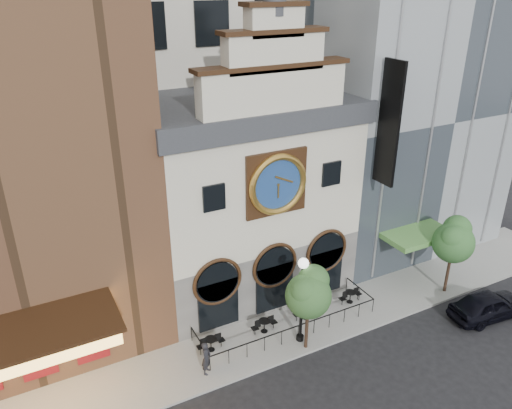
{
  "coord_description": "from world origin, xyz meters",
  "views": [
    {
      "loc": [
        -12.37,
        -17.35,
        18.66
      ],
      "look_at": [
        -0.12,
        6.0,
        6.49
      ],
      "focal_mm": 35.0,
      "sensor_mm": 36.0,
      "label": 1
    }
  ],
  "objects": [
    {
      "name": "clock_building",
      "position": [
        0.0,
        7.82,
        6.69
      ],
      "size": [
        12.6,
        8.78,
        18.65
      ],
      "color": "#605E5B",
      "rests_on": "ground"
    },
    {
      "name": "bistro_3",
      "position": [
        4.69,
        2.61,
        0.61
      ],
      "size": [
        1.58,
        0.68,
        0.9
      ],
      "color": "black",
      "rests_on": "sidewalk"
    },
    {
      "name": "sidewalk",
      "position": [
        0.0,
        2.5,
        0.07
      ],
      "size": [
        44.0,
        5.0,
        0.15
      ],
      "primitive_type": "cube",
      "color": "gray",
      "rests_on": "ground"
    },
    {
      "name": "tree_left",
      "position": [
        0.07,
        0.46,
        3.71
      ],
      "size": [
        2.52,
        2.43,
        4.86
      ],
      "color": "#382619",
      "rests_on": "sidewalk"
    },
    {
      "name": "pedestrian",
      "position": [
        -5.5,
        1.15,
        1.08
      ],
      "size": [
        0.78,
        0.8,
        1.86
      ],
      "primitive_type": "imported",
      "rotation": [
        0.0,
        0.0,
        0.86
      ],
      "color": "black",
      "rests_on": "sidewalk"
    },
    {
      "name": "bistro_1",
      "position": [
        -1.37,
        2.61,
        0.61
      ],
      "size": [
        1.58,
        0.68,
        0.9
      ],
      "color": "black",
      "rests_on": "sidewalk"
    },
    {
      "name": "lamppost",
      "position": [
        0.06,
        1.07,
        3.4
      ],
      "size": [
        1.6,
        0.96,
        5.25
      ],
      "rotation": [
        0.0,
        0.0,
        -0.38
      ],
      "color": "black",
      "rests_on": "sidewalk"
    },
    {
      "name": "cafe_railing",
      "position": [
        0.0,
        2.5,
        0.6
      ],
      "size": [
        10.6,
        2.6,
        0.9
      ],
      "primitive_type": null,
      "color": "black",
      "rests_on": "sidewalk"
    },
    {
      "name": "ground",
      "position": [
        0.0,
        0.0,
        0.0
      ],
      "size": [
        120.0,
        120.0,
        0.0
      ],
      "primitive_type": "plane",
      "color": "black",
      "rests_on": "ground"
    },
    {
      "name": "bistro_2",
      "position": [
        1.37,
        2.58,
        0.61
      ],
      "size": [
        1.58,
        0.68,
        0.9
      ],
      "color": "black",
      "rests_on": "sidewalk"
    },
    {
      "name": "tree_right",
      "position": [
        10.91,
        0.82,
        3.88
      ],
      "size": [
        2.64,
        2.55,
        5.09
      ],
      "color": "#382619",
      "rests_on": "sidewalk"
    },
    {
      "name": "car_right",
      "position": [
        11.18,
        -2.21,
        0.84
      ],
      "size": [
        5.14,
        2.49,
        1.69
      ],
      "primitive_type": "imported",
      "rotation": [
        0.0,
        0.0,
        1.47
      ],
      "color": "black",
      "rests_on": "ground"
    },
    {
      "name": "retail_building",
      "position": [
        12.99,
        9.99,
        10.14
      ],
      "size": [
        14.0,
        14.4,
        20.0
      ],
      "color": "gray",
      "rests_on": "ground"
    },
    {
      "name": "bistro_0",
      "position": [
        -4.66,
        2.59,
        0.61
      ],
      "size": [
        1.58,
        0.68,
        0.9
      ],
      "color": "black",
      "rests_on": "sidewalk"
    }
  ]
}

